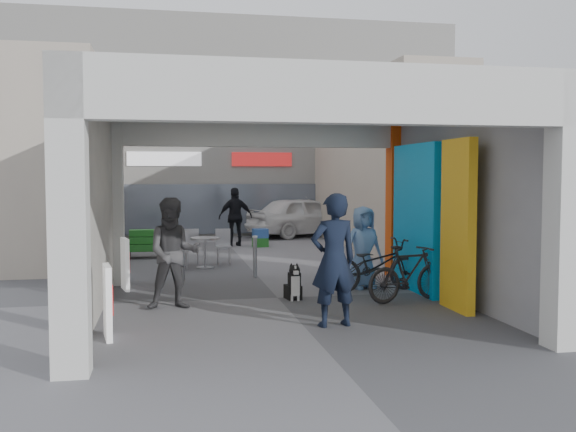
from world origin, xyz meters
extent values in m
plane|color=slate|center=(0.00, 0.00, 0.00)|extent=(90.00, 90.00, 0.00)
cube|color=beige|center=(-3.00, -4.00, 1.75)|extent=(0.40, 0.40, 3.50)
cube|color=beige|center=(-3.00, 2.00, 1.75)|extent=(0.40, 0.40, 3.50)
cube|color=beige|center=(3.00, -4.00, 1.75)|extent=(0.40, 0.40, 3.50)
cube|color=#DE470D|center=(3.00, 2.00, 1.75)|extent=(0.40, 0.40, 3.50)
plane|color=beige|center=(-3.00, -1.00, 1.75)|extent=(0.00, 6.40, 6.40)
plane|color=#939398|center=(3.00, -1.00, 1.75)|extent=(0.00, 6.40, 6.40)
cube|color=#0D95D8|center=(2.70, 0.20, 1.40)|extent=(0.15, 2.00, 2.80)
cube|color=gold|center=(2.70, -1.60, 1.40)|extent=(0.15, 1.00, 2.80)
plane|color=#ADADA8|center=(0.00, -1.00, 3.50)|extent=(6.40, 6.40, 0.00)
cube|color=beige|center=(0.00, 2.05, 3.15)|extent=(6.40, 0.30, 0.70)
cube|color=beige|center=(0.00, -4.05, 3.15)|extent=(6.40, 0.30, 0.70)
cube|color=white|center=(0.00, 2.22, 3.10)|extent=(4.20, 0.05, 0.55)
cube|color=silver|center=(0.00, 14.00, 4.00)|extent=(18.00, 4.00, 8.00)
cube|color=#515966|center=(0.00, 11.95, 1.00)|extent=(16.20, 0.06, 1.80)
cube|color=white|center=(-2.00, 11.96, 2.80)|extent=(2.60, 0.06, 0.50)
cube|color=red|center=(1.50, 11.96, 2.80)|extent=(2.20, 0.06, 0.50)
cube|color=#ADA18F|center=(-4.50, 7.50, 2.50)|extent=(2.00, 9.00, 5.00)
cube|color=#ADA18F|center=(4.50, 7.50, 2.50)|extent=(2.00, 9.00, 5.00)
cylinder|color=gray|center=(-1.63, 2.21, 0.46)|extent=(0.09, 0.09, 0.92)
cylinder|color=gray|center=(-0.08, 2.43, 0.44)|extent=(0.09, 0.09, 0.88)
cylinder|color=gray|center=(1.61, 2.38, 0.44)|extent=(0.09, 0.09, 0.89)
cube|color=white|center=(-2.75, -2.44, 0.50)|extent=(0.17, 0.56, 1.00)
cube|color=red|center=(-2.71, -2.44, 0.55)|extent=(0.10, 0.39, 0.40)
cube|color=white|center=(-2.75, 1.35, 0.50)|extent=(0.20, 0.55, 1.00)
cube|color=red|center=(-2.71, 1.35, 0.55)|extent=(0.12, 0.38, 0.40)
cylinder|color=#9B9BA0|center=(-1.06, 4.05, 0.35)|extent=(0.06, 0.06, 0.70)
cylinder|color=#9B9BA0|center=(-1.06, 4.05, 0.01)|extent=(0.43, 0.43, 0.02)
cylinder|color=#9B9BA0|center=(-1.06, 4.05, 0.70)|extent=(0.68, 0.68, 0.05)
cube|color=#9B9BA0|center=(-1.65, 3.86, 0.22)|extent=(0.37, 0.37, 0.44)
cube|color=#9B9BA0|center=(-1.65, 4.04, 0.66)|extent=(0.37, 0.05, 0.44)
cube|color=#9B9BA0|center=(-0.57, 4.54, 0.22)|extent=(0.37, 0.37, 0.44)
cube|color=#9B9BA0|center=(-0.57, 4.72, 0.66)|extent=(0.37, 0.05, 0.44)
cube|color=#9B9BA0|center=(-1.35, 4.64, 0.22)|extent=(0.37, 0.37, 0.44)
cube|color=#9B9BA0|center=(-1.35, 4.82, 0.66)|extent=(0.37, 0.05, 0.44)
cube|color=black|center=(-2.47, 6.25, 0.14)|extent=(1.13, 0.56, 0.28)
cube|color=#1A5B1A|center=(-2.47, 6.10, 0.28)|extent=(0.94, 0.33, 0.17)
cube|color=#1A5B1A|center=(-2.47, 6.25, 0.47)|extent=(0.94, 0.33, 0.17)
cube|color=#1A5B1A|center=(-2.47, 6.39, 0.66)|extent=(0.94, 0.33, 0.17)
cube|color=#1A5B1A|center=(0.89, 8.29, 0.14)|extent=(0.48, 0.39, 0.28)
cube|color=#274D92|center=(0.89, 8.29, 0.42)|extent=(0.48, 0.39, 0.28)
cube|color=black|center=(0.25, -0.15, 0.12)|extent=(0.25, 0.33, 0.25)
cube|color=black|center=(0.25, -0.28, 0.31)|extent=(0.20, 0.16, 0.37)
cube|color=silver|center=(0.25, -0.38, 0.27)|extent=(0.15, 0.03, 0.35)
cylinder|color=silver|center=(0.19, -0.35, 0.14)|extent=(0.05, 0.05, 0.29)
cylinder|color=silver|center=(0.31, -0.35, 0.14)|extent=(0.05, 0.05, 0.29)
sphere|color=black|center=(0.25, -0.30, 0.53)|extent=(0.20, 0.20, 0.20)
cube|color=silver|center=(0.25, -0.41, 0.51)|extent=(0.08, 0.12, 0.06)
cone|color=black|center=(0.20, -0.26, 0.63)|extent=(0.07, 0.07, 0.08)
cone|color=black|center=(0.30, -0.26, 0.63)|extent=(0.07, 0.07, 0.08)
imported|color=black|center=(0.43, -2.30, 0.97)|extent=(0.77, 0.57, 1.95)
imported|color=#3F3F41|center=(-1.84, -0.61, 0.92)|extent=(0.92, 0.73, 1.84)
imported|color=#6188BC|center=(1.82, 0.68, 0.80)|extent=(0.88, 0.67, 1.61)
imported|color=black|center=(0.17, 8.68, 0.92)|extent=(1.13, 0.60, 1.83)
imported|color=black|center=(1.94, 0.30, 0.50)|extent=(1.98, 0.91, 1.00)
imported|color=black|center=(2.19, -0.78, 0.50)|extent=(1.72, 0.87, 1.00)
imported|color=white|center=(2.98, 11.50, 0.73)|extent=(4.59, 3.12, 1.45)
camera|label=1|loc=(-1.96, -11.28, 2.20)|focal=40.00mm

